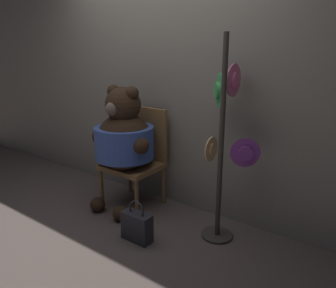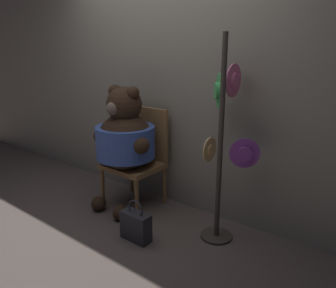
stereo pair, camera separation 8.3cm
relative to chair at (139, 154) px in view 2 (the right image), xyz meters
name	(u,v)px [view 2 (the right image)]	position (x,y,z in m)	size (l,w,h in m)	color
ground_plane	(117,224)	(0.16, -0.50, -0.54)	(14.00, 14.00, 0.00)	#4C423D
wall_back	(167,72)	(0.16, 0.28, 0.84)	(8.00, 0.10, 2.77)	slate
chair	(139,154)	(0.00, 0.00, 0.00)	(0.55, 0.49, 1.02)	brown
teddy_bear	(125,138)	(-0.02, -0.18, 0.21)	(0.72, 0.64, 1.28)	black
hat_display_rack	(225,138)	(1.03, -0.06, 0.37)	(0.47, 0.59, 1.74)	#332D28
handbag_on_ground	(136,225)	(0.49, -0.59, -0.40)	(0.28, 0.12, 0.38)	#232328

